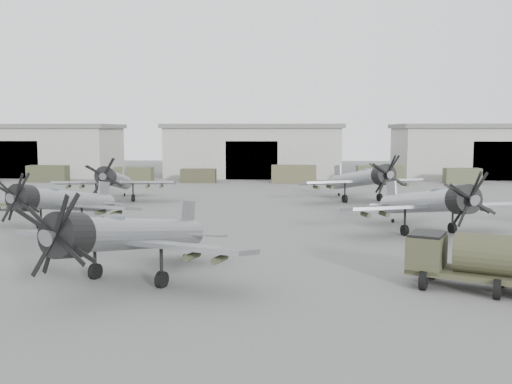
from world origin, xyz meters
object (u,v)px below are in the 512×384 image
at_px(aircraft_near_1, 125,235).
at_px(aircraft_mid_1, 59,201).
at_px(aircraft_far_1, 363,179).
at_px(fuel_tanker, 484,258).
at_px(aircraft_far_0, 114,180).
at_px(aircraft_mid_2, 431,202).

height_order(aircraft_near_1, aircraft_mid_1, aircraft_near_1).
xyz_separation_m(aircraft_far_1, fuel_tanker, (1.04, -34.09, -0.93)).
height_order(aircraft_far_0, aircraft_far_1, aircraft_far_1).
bearing_deg(aircraft_mid_2, aircraft_far_0, 130.69).
relative_size(aircraft_mid_1, aircraft_far_1, 0.93).
relative_size(aircraft_mid_1, fuel_tanker, 1.68).
height_order(aircraft_near_1, fuel_tanker, aircraft_near_1).
distance_m(aircraft_near_1, aircraft_far_1, 37.49).
bearing_deg(aircraft_far_0, aircraft_far_1, -2.34).
distance_m(aircraft_near_1, aircraft_mid_2, 23.78).
xyz_separation_m(aircraft_mid_2, fuel_tanker, (-1.24, -14.96, -0.81)).
distance_m(aircraft_near_1, fuel_tanker, 17.64).
relative_size(aircraft_near_1, aircraft_mid_2, 1.01).
bearing_deg(aircraft_far_1, aircraft_near_1, -136.68).
distance_m(aircraft_mid_1, fuel_tanker, 30.82).
xyz_separation_m(aircraft_near_1, aircraft_mid_1, (-9.21, 14.71, -0.15)).
bearing_deg(aircraft_near_1, aircraft_far_0, 128.76).
height_order(aircraft_mid_1, aircraft_far_0, aircraft_far_0).
height_order(aircraft_mid_2, aircraft_far_0, aircraft_mid_2).
bearing_deg(aircraft_mid_2, fuel_tanker, -112.35).
xyz_separation_m(aircraft_near_1, aircraft_far_1, (16.57, 33.63, 0.06)).
relative_size(aircraft_far_0, aircraft_far_1, 0.95).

